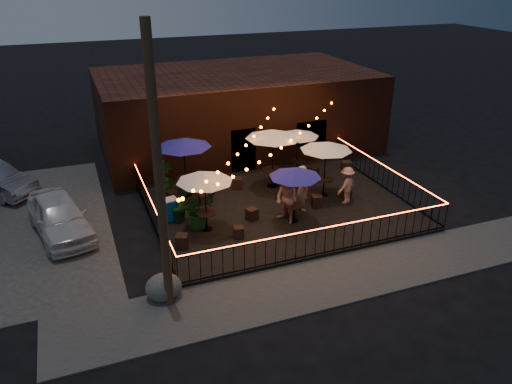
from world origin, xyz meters
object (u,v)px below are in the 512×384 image
at_px(cooler, 169,209).
at_px(boulder, 164,287).
at_px(cafe_table_0, 205,178).
at_px(utility_pole, 159,179).
at_px(cafe_table_4, 326,147).
at_px(cafe_table_2, 295,174).
at_px(cafe_table_1, 183,143).
at_px(cafe_table_5, 298,134).
at_px(cafe_table_3, 273,135).

height_order(cooler, boulder, cooler).
bearing_deg(cafe_table_0, utility_pole, -120.52).
height_order(utility_pole, cafe_table_4, utility_pole).
relative_size(cafe_table_0, cafe_table_4, 0.93).
height_order(cafe_table_2, cafe_table_4, cafe_table_4).
bearing_deg(cooler, cafe_table_1, 50.98).
distance_m(utility_pole, boulder, 3.63).
distance_m(utility_pole, cafe_table_5, 10.76).
height_order(cafe_table_3, cafe_table_4, cafe_table_3).
relative_size(utility_pole, cafe_table_1, 2.70).
height_order(cafe_table_4, boulder, cafe_table_4).
distance_m(utility_pole, cafe_table_2, 6.59).
relative_size(cafe_table_0, cafe_table_3, 0.76).
xyz_separation_m(cafe_table_4, boulder, (-7.72, -4.51, -1.92)).
xyz_separation_m(utility_pole, boulder, (-0.09, 0.35, -3.62)).
height_order(cafe_table_2, cooler, cafe_table_2).
xyz_separation_m(cafe_table_0, boulder, (-2.28, -3.37, -1.82)).
distance_m(cafe_table_4, cafe_table_5, 2.55).
relative_size(cafe_table_1, boulder, 3.00).
bearing_deg(cafe_table_3, utility_pole, -132.69).
distance_m(utility_pole, cafe_table_4, 9.20).
height_order(cafe_table_3, boulder, cafe_table_3).
height_order(cafe_table_0, cafe_table_5, cafe_table_0).
bearing_deg(cafe_table_5, cafe_table_3, -149.91).
bearing_deg(cafe_table_2, cafe_table_0, 170.44).
bearing_deg(cafe_table_2, cafe_table_5, 63.37).
bearing_deg(cafe_table_3, cafe_table_0, -143.93).
xyz_separation_m(utility_pole, cafe_table_5, (7.58, 7.40, -1.90)).
relative_size(cafe_table_1, cafe_table_2, 1.31).
bearing_deg(cafe_table_2, cafe_table_3, 81.31).
bearing_deg(cafe_table_3, cafe_table_2, -98.69).
xyz_separation_m(cafe_table_1, boulder, (-2.30, -6.57, -2.08)).
xyz_separation_m(utility_pole, cooler, (1.07, 4.97, -3.41)).
relative_size(cafe_table_3, cafe_table_5, 1.22).
distance_m(cafe_table_5, boulder, 10.56).
bearing_deg(boulder, cafe_table_0, 55.88).
height_order(utility_pole, cafe_table_1, utility_pole).
height_order(cafe_table_2, cafe_table_3, cafe_table_3).
distance_m(cafe_table_0, cafe_table_4, 5.56).
bearing_deg(cafe_table_4, cafe_table_3, 136.23).
xyz_separation_m(utility_pole, cafe_table_2, (5.46, 3.17, -1.90)).
relative_size(cafe_table_0, cafe_table_2, 1.00).
distance_m(cafe_table_2, cooler, 4.97).
bearing_deg(cafe_table_4, cooler, 179.06).
bearing_deg(cooler, cafe_table_2, -31.12).
xyz_separation_m(cafe_table_0, cafe_table_4, (5.44, 1.14, 0.10)).
bearing_deg(cafe_table_5, utility_pole, -135.69).
height_order(utility_pole, cafe_table_2, utility_pole).
bearing_deg(utility_pole, boulder, 104.49).
relative_size(cafe_table_1, cooler, 3.44).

